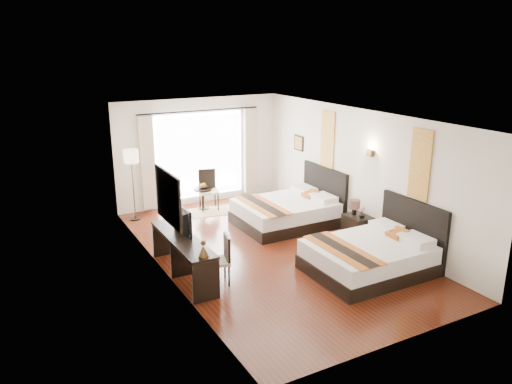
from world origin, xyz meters
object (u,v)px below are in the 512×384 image
console_desk (183,257)px  television (178,220)px  bed_near (372,255)px  fruit_bowl (203,187)px  vase (362,217)px  side_table (203,199)px  nightstand (357,228)px  window_chair (209,197)px  floor_lamp (131,161)px  desk_chair (218,269)px  bed_far (289,211)px  table_lamp (354,206)px

console_desk → television: (0.02, 0.28, 0.63)m
bed_near → fruit_bowl: bed_near is taller
vase → side_table: vase is taller
nightstand → window_chair: bearing=119.7°
console_desk → floor_lamp: size_ratio=1.27×
floor_lamp → console_desk: bearing=-90.8°
bed_near → fruit_bowl: size_ratio=9.38×
window_chair → desk_chair: bearing=-8.3°
bed_far → side_table: bed_far is taller
bed_far → table_lamp: (0.76, -1.45, 0.43)m
bed_near → window_chair: (-1.23, 4.87, -0.01)m
bed_near → nightstand: bearing=60.4°
nightstand → vase: (-0.01, -0.13, 0.29)m
floor_lamp → fruit_bowl: (1.79, -0.04, -0.88)m
television → floor_lamp: (0.03, 3.19, 0.46)m
television → window_chair: size_ratio=0.87×
nightstand → window_chair: size_ratio=0.57×
fruit_bowl → desk_chair: bearing=-109.1°
table_lamp → desk_chair: bearing=-171.3°
window_chair → nightstand: bearing=42.4°
bed_far → floor_lamp: bearing=146.6°
fruit_bowl → window_chair: bearing=-30.2°
television → side_table: television is taller
console_desk → side_table: (1.82, 3.43, -0.10)m
bed_far → nightstand: bed_far is taller
console_desk → side_table: size_ratio=3.95×
table_lamp → console_desk: 3.95m
table_lamp → desk_chair: size_ratio=0.43×
table_lamp → vase: table_lamp is taller
nightstand → table_lamp: table_lamp is taller
fruit_bowl → window_chair: window_chair is taller
console_desk → desk_chair: (0.44, -0.57, -0.10)m
bed_far → desk_chair: (-2.72, -1.98, -0.06)m
bed_near → vase: 1.46m
bed_near → fruit_bowl: bearing=105.3°
table_lamp → vase: (0.01, -0.24, -0.19)m
desk_chair → fruit_bowl: 4.25m
table_lamp → fruit_bowl: size_ratio=1.63×
bed_near → side_table: bed_near is taller
bed_far → floor_lamp: floor_lamp is taller
table_lamp → side_table: 4.09m
desk_chair → television: bearing=-50.6°
vase → television: 3.99m
bed_near → television: 3.70m
console_desk → floor_lamp: 3.64m
console_desk → table_lamp: bearing=-0.6°
bed_far → table_lamp: size_ratio=5.85×
nightstand → console_desk: console_desk is taller
bed_far → nightstand: 1.75m
floor_lamp → window_chair: floor_lamp is taller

